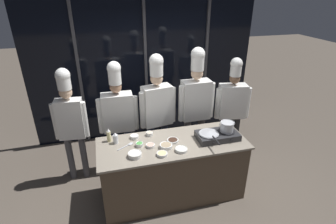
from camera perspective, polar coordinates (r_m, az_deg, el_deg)
ground_plane at (r=4.16m, az=0.92°, el=-17.16°), size 24.00×24.00×0.00m
window_wall_back at (r=5.18m, az=-4.89°, el=8.95°), size 4.34×0.09×2.70m
demo_counter at (r=3.87m, az=0.97°, el=-12.27°), size 2.05×0.80×0.90m
portable_stove at (r=3.75m, az=10.70°, el=-5.03°), size 0.58×0.34×0.10m
frying_pan at (r=3.66m, az=8.93°, el=-4.39°), size 0.28×0.48×0.04m
stock_pot at (r=3.74m, az=12.71°, el=-3.07°), size 0.22×0.19×0.14m
squeeze_bottle_oil at (r=3.69m, az=-12.77°, el=-4.97°), size 0.06×0.06×0.20m
squeeze_bottle_clear at (r=3.63m, az=-11.36°, el=-5.63°), size 0.07×0.07×0.16m
prep_bowl_garlic at (r=3.35m, az=-7.23°, el=-9.14°), size 0.17×0.17×0.06m
prep_bowl_ginger at (r=3.35m, az=-1.30°, el=-9.09°), size 0.14×0.14×0.04m
prep_bowl_rice at (r=3.73m, az=-7.32°, el=-5.30°), size 0.12×0.12×0.05m
prep_bowl_bean_sprouts at (r=3.44m, az=2.92°, el=-8.12°), size 0.16×0.16×0.04m
prep_bowl_shrimp at (r=3.52m, az=-3.85°, el=-7.25°), size 0.12×0.12×0.04m
prep_bowl_chicken at (r=3.77m, az=-4.05°, el=-4.69°), size 0.10×0.10×0.05m
prep_bowl_scallions at (r=3.55m, az=-6.23°, el=-7.01°), size 0.10×0.10×0.05m
prep_bowl_mushrooms at (r=3.49m, az=-0.44°, el=-7.38°), size 0.17×0.17×0.06m
prep_bowl_soy_glaze at (r=3.62m, az=1.05°, el=-6.20°), size 0.16×0.16×0.04m
serving_spoon_slotted at (r=3.60m, az=-8.57°, el=-7.06°), size 0.24×0.16×0.02m
chef_head at (r=4.12m, az=-20.53°, el=-1.11°), size 0.50×0.23×1.84m
chef_sous at (r=4.18m, az=-10.83°, el=-0.28°), size 0.63×0.26×1.87m
chef_line at (r=4.17m, az=-2.37°, el=1.32°), size 0.60×0.31×1.95m
chef_pastry at (r=4.33m, az=6.07°, el=2.62°), size 0.62×0.25×2.01m
chef_apprentice at (r=4.69m, az=13.78°, el=2.02°), size 0.60×0.32×1.80m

